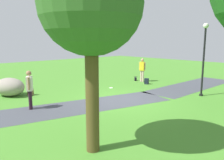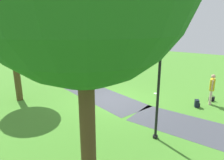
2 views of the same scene
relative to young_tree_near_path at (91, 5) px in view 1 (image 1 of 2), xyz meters
name	(u,v)px [view 1 (image 1 of 2)]	position (x,y,z in m)	size (l,w,h in m)	color
ground_plane	(123,100)	(-4.45, -3.18, -3.83)	(48.00, 48.00, 0.00)	#48892C
footpath_segment_near	(193,86)	(-10.45, -2.50, -3.83)	(8.02, 2.34, 0.01)	#43464E
footpath_segment_mid	(89,105)	(-2.59, -3.57, -3.83)	(8.31, 4.22, 0.01)	#43464E
young_tree_near_path	(91,5)	(0.00, 0.00, 0.00)	(2.63, 2.63, 5.19)	brown
lamp_post	(204,52)	(-8.17, -0.83, -1.47)	(0.28, 0.28, 3.87)	black
lawn_boulder	(10,87)	(-0.59, -7.97, -3.34)	(1.81, 2.11, 0.99)	gray
woman_with_handbag	(142,68)	(-9.17, -5.79, -2.85)	(0.31, 0.51, 1.70)	beige
man_near_boulder	(30,87)	(-0.38, -4.86, -2.84)	(0.39, 0.46, 1.70)	#2C1725
handbag_on_grass	(135,79)	(-9.15, -6.40, -3.69)	(0.38, 0.38, 0.31)	black
backpack_by_boulder	(31,92)	(-1.46, -7.35, -3.64)	(0.34, 0.34, 0.40)	brown
spare_backpack_on_lawn	(147,81)	(-8.68, -4.98, -3.64)	(0.33, 0.34, 0.40)	black
frisbee_on_grass	(111,88)	(-5.99, -5.70, -3.82)	(0.24, 0.24, 0.02)	white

